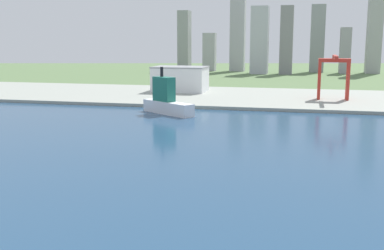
{
  "coord_description": "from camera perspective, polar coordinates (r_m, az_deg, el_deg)",
  "views": [
    {
      "loc": [
        36.5,
        86.76,
        49.88
      ],
      "look_at": [
        -2.34,
        250.7,
        19.53
      ],
      "focal_mm": 44.74,
      "sensor_mm": 36.0,
      "label": 1
    }
  ],
  "objects": [
    {
      "name": "ground_plane",
      "position": [
        222.02,
        3.53,
        -2.79
      ],
      "size": [
        2400.0,
        2400.0,
        0.0
      ],
      "primitive_type": "plane",
      "color": "#577246"
    },
    {
      "name": "ferry_boat",
      "position": [
        322.9,
        -3.06,
        2.92
      ],
      "size": [
        41.28,
        32.57,
        31.26
      ],
      "color": "white",
      "rests_on": "water_bay"
    },
    {
      "name": "water_bay",
      "position": [
        165.21,
        -0.07,
        -7.33
      ],
      "size": [
        840.0,
        360.0,
        0.15
      ],
      "primitive_type": "cube",
      "color": "navy",
      "rests_on": "ground"
    },
    {
      "name": "industrial_pier",
      "position": [
        407.8,
        8.11,
        3.26
      ],
      "size": [
        840.0,
        140.0,
        2.5
      ],
      "primitive_type": "cube",
      "color": "#979C92",
      "rests_on": "ground"
    },
    {
      "name": "port_crane_red",
      "position": [
        393.72,
        16.59,
        6.56
      ],
      "size": [
        24.18,
        36.65,
        35.03
      ],
      "color": "#B72D23",
      "rests_on": "industrial_pier"
    },
    {
      "name": "warehouse_main",
      "position": [
        439.5,
        -1.42,
        5.51
      ],
      "size": [
        48.44,
        32.88,
        22.76
      ],
      "color": "white",
      "rests_on": "industrial_pier"
    },
    {
      "name": "distant_skyline",
      "position": [
        737.89,
        11.16,
        10.47
      ],
      "size": [
        302.44,
        74.61,
        159.81
      ],
      "color": "gray",
      "rests_on": "ground"
    }
  ]
}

